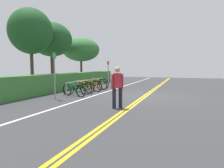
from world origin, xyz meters
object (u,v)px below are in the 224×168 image
Objects in this scene: bicycle_0 at (74,90)px; pedestrian at (117,85)px; sign_post_far at (108,71)px; tree_mid at (31,31)px; bicycle_2 at (84,87)px; sign_post_near at (55,71)px; tree_far_right at (51,40)px; bike_rack at (87,83)px; bicycle_3 at (90,86)px; bicycle_5 at (97,84)px; bicycle_1 at (77,89)px; bicycle_4 at (94,85)px; tree_extra at (81,50)px.

bicycle_0 is 1.05× the size of pedestrian.
sign_post_far is 5.95m from tree_mid.
bicycle_2 is 0.74× the size of sign_post_near.
tree_far_right reaches higher than sign_post_far.
bike_rack is 2.97× the size of pedestrian.
bike_rack is 2.80× the size of bicycle_2.
bicycle_3 is 5.29m from tree_mid.
tree_far_right reaches higher than bicycle_5.
sign_post_near is (-1.25, 0.27, 1.05)m from bicycle_0.
bicycle_1 reaches higher than bicycle_0.
bicycle_4 is 0.39× the size of tree_extra.
tree_mid reaches higher than tree_extra.
sign_post_far is (2.52, -0.26, 0.88)m from bicycle_3.
sign_post_far is 0.41× the size of tree_far_right.
tree_extra reaches higher than bicycle_0.
tree_mid reaches higher than bicycle_2.
tree_extra is (7.48, 3.74, 2.86)m from bicycle_0.
sign_post_near reaches higher than bicycle_5.
bicycle_3 is 3.59m from sign_post_near.
bicycle_0 is at bearing -12.31° from sign_post_near.
bicycle_5 is (1.40, 0.12, 0.02)m from bicycle_3.
bicycle_3 is 0.41× the size of tree_extra.
bicycle_0 is 4.80m from sign_post_far.
sign_post_near is (-3.44, 0.14, 1.01)m from bicycle_3.
tree_extra reaches higher than bicycle_1.
bicycle_1 is 0.91× the size of bicycle_5.
sign_post_far is (4.03, -0.31, 0.91)m from bicycle_1.
bicycle_2 reaches higher than bicycle_3.
sign_post_near is (-1.93, 0.09, 1.04)m from bicycle_1.
tree_extra reaches higher than bicycle_3.
bicycle_1 is 1.51m from bicycle_3.
bicycle_5 is 0.35× the size of tree_far_right.
tree_mid is (2.55, 3.70, 2.52)m from sign_post_near.
bicycle_4 is (2.84, 0.15, 0.01)m from bicycle_0.
bicycle_0 is (-1.78, -0.12, -0.26)m from bike_rack.
tree_far_right is 3.79m from tree_extra.
tree_extra is at bearing 21.67° from sign_post_near.
bicycle_3 is (1.51, -0.04, 0.03)m from bicycle_1.
sign_post_near reaches higher than bicycle_2.
sign_post_far is 5.09m from tree_far_right.
pedestrian is at bearing -103.57° from sign_post_near.
bicycle_0 is 2.19m from bicycle_3.
bicycle_2 is 5.76m from tree_far_right.
bicycle_2 is at bearing 44.04° from pedestrian.
tree_far_right reaches higher than bicycle_2.
bicycle_0 is 0.73× the size of sign_post_near.
sign_post_near is 0.53× the size of tree_extra.
bicycle_3 is 5.51m from tree_far_right.
bicycle_4 is 0.76m from bicycle_5.
tree_mid is at bearing 55.47° from sign_post_near.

